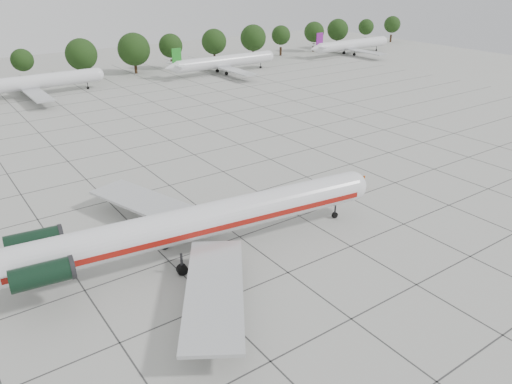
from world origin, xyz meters
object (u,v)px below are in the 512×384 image
Objects in this scene: main_airliner at (177,227)px; bg_airliner_e at (352,45)px; bg_airliner_c at (32,83)px; ground_crew at (363,182)px; bg_airliner_d at (224,62)px.

main_airliner is 122.48m from bg_airliner_e.
bg_airliner_c is at bearing 94.05° from main_airliner.
main_airliner is 25.55× the size of ground_crew.
bg_airliner_d is (23.85, 70.70, 2.09)m from ground_crew.
main_airliner is 1.48× the size of bg_airliner_c.
ground_crew is 0.06× the size of bg_airliner_c.
main_airliner is at bearing -142.75° from bg_airliner_e.
ground_crew is 76.55m from bg_airliner_c.
bg_airliner_c is 92.83m from bg_airliner_e.
bg_airliner_e reaches higher than ground_crew.
bg_airliner_c is 1.00× the size of bg_airliner_e.
bg_airliner_c is (-21.86, 73.33, 2.09)m from ground_crew.
bg_airliner_d is (50.38, 72.24, -0.57)m from main_airliner.
ground_crew is 0.06× the size of bg_airliner_e.
ground_crew is at bearing -73.40° from bg_airliner_c.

